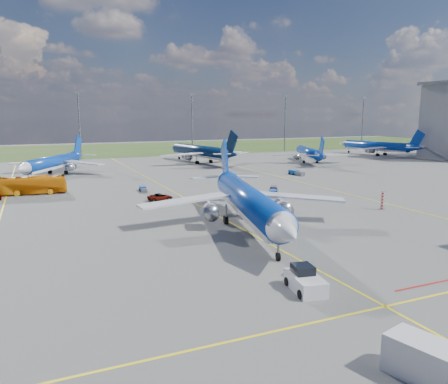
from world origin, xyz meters
name	(u,v)px	position (x,y,z in m)	size (l,w,h in m)	color
ground	(264,241)	(0.00, 0.00, 0.00)	(400.00, 400.00, 0.00)	#51514E
grass_strip	(96,150)	(0.00, 150.00, 0.00)	(400.00, 80.00, 0.01)	#2D4719
taxiway_lines	(190,200)	(0.17, 27.70, 0.01)	(60.25, 160.00, 0.02)	yellow
floodlight_masts	(139,122)	(10.00, 110.00, 12.56)	(202.20, 0.50, 22.70)	slate
warning_post	(383,200)	(26.00, 8.00, 1.50)	(0.50, 0.50, 3.00)	red
bg_jet_nnw	(54,175)	(-20.49, 72.54, 0.00)	(26.62, 34.94, 9.15)	#0B3AA3
bg_jet_n	(200,163)	(23.11, 84.13, 0.00)	(30.62, 40.18, 10.52)	#071C3E
bg_jet_ne	(309,162)	(55.65, 71.72, 0.00)	(25.75, 33.80, 8.85)	#0B3AA3
bg_jet_ene	(376,155)	(92.92, 82.40, 0.00)	(28.34, 37.20, 9.74)	#0B3AA3
main_airliner	(248,228)	(1.02, 6.27, 0.00)	(31.21, 40.97, 10.73)	#0B3AA3
pushback_tug	(305,281)	(-4.00, -14.62, 0.84)	(3.02, 6.30, 2.09)	silver
service_van	(434,364)	(-4.92, -28.80, 1.16)	(2.32, 5.28, 2.32)	silver
apron_bus	(31,185)	(-25.58, 45.31, 1.78)	(2.99, 12.76, 3.55)	orange
service_car_b	(160,197)	(-4.72, 29.48, 0.62)	(2.06, 4.46, 1.24)	#999999
service_car_c	(274,190)	(17.28, 27.56, 0.62)	(1.73, 4.25, 1.23)	#999999
baggage_tug_w	(274,193)	(15.93, 25.21, 0.47)	(2.93, 4.61, 1.01)	#193B9A
baggage_tug_c	(143,189)	(-5.34, 39.78, 0.44)	(1.56, 4.28, 0.94)	#1B48A3
baggage_tug_e	(296,173)	(35.57, 48.02, 0.53)	(1.76, 5.15, 1.13)	#1A5A9F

